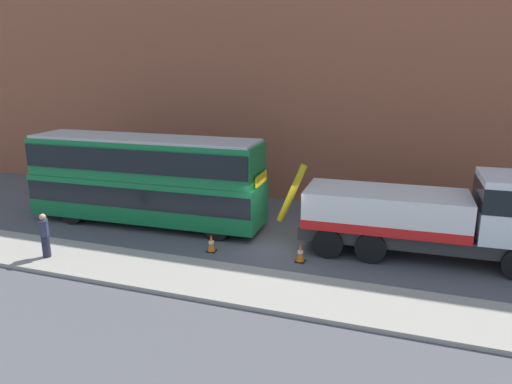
# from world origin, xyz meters

# --- Properties ---
(ground_plane) EXTENTS (120.00, 120.00, 0.00)m
(ground_plane) POSITION_xyz_m (0.00, 0.00, 0.00)
(ground_plane) COLOR #4C4C51
(near_kerb) EXTENTS (60.00, 2.80, 0.15)m
(near_kerb) POSITION_xyz_m (0.00, -4.20, 0.07)
(near_kerb) COLOR gray
(near_kerb) RESTS_ON ground_plane
(building_facade) EXTENTS (60.00, 1.50, 16.00)m
(building_facade) POSITION_xyz_m (0.00, 7.04, 8.07)
(building_facade) COLOR #935138
(building_facade) RESTS_ON ground_plane
(recovery_tow_truck) EXTENTS (10.18, 2.95, 3.67)m
(recovery_tow_truck) POSITION_xyz_m (5.96, 0.50, 1.76)
(recovery_tow_truck) COLOR #2D2D2D
(recovery_tow_truck) RESTS_ON ground_plane
(double_decker_bus) EXTENTS (11.11, 2.93, 4.06)m
(double_decker_bus) POSITION_xyz_m (-6.48, 0.49, 2.23)
(double_decker_bus) COLOR #146B38
(double_decker_bus) RESTS_ON ground_plane
(pedestrian_onlooker) EXTENTS (0.44, 0.48, 1.71)m
(pedestrian_onlooker) POSITION_xyz_m (-7.79, -4.54, 0.99)
(pedestrian_onlooker) COLOR #232333
(pedestrian_onlooker) RESTS_ON near_kerb
(traffic_cone_near_bus) EXTENTS (0.36, 0.36, 0.72)m
(traffic_cone_near_bus) POSITION_xyz_m (-2.26, -1.68, 0.34)
(traffic_cone_near_bus) COLOR orange
(traffic_cone_near_bus) RESTS_ON ground_plane
(traffic_cone_midway) EXTENTS (0.36, 0.36, 0.72)m
(traffic_cone_midway) POSITION_xyz_m (1.33, -1.50, 0.34)
(traffic_cone_midway) COLOR orange
(traffic_cone_midway) RESTS_ON ground_plane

